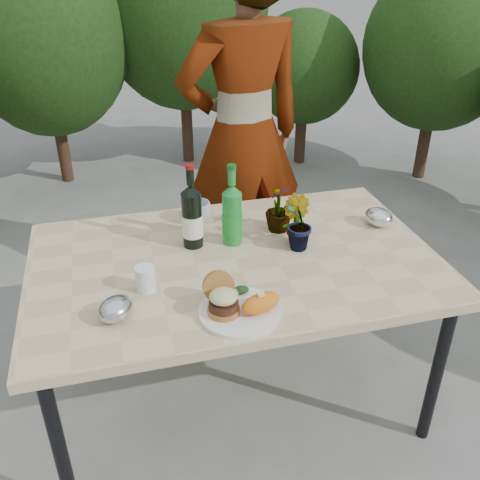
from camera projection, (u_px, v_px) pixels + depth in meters
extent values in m
plane|color=slate|center=(236.00, 395.00, 2.49)|extent=(80.00, 80.00, 0.00)
cube|color=beige|center=(235.00, 263.00, 2.13)|extent=(1.60, 1.00, 0.04)
cylinder|color=black|center=(60.00, 450.00, 1.81)|extent=(0.05, 0.05, 0.71)
cylinder|color=black|center=(437.00, 373.00, 2.12)|extent=(0.05, 0.05, 0.71)
cylinder|color=black|center=(65.00, 305.00, 2.51)|extent=(0.05, 0.05, 0.71)
cylinder|color=black|center=(348.00, 263.00, 2.83)|extent=(0.05, 0.05, 0.71)
cylinder|color=#382316|center=(65.00, 157.00, 4.56)|extent=(0.10, 0.10, 0.42)
ellipsoid|color=#234517|center=(42.00, 29.00, 4.05)|extent=(1.33, 1.33, 1.64)
cylinder|color=#382316|center=(188.00, 134.00, 4.95)|extent=(0.10, 0.10, 0.50)
cylinder|color=#382316|center=(300.00, 142.00, 4.95)|extent=(0.10, 0.10, 0.38)
ellipsoid|color=#234517|center=(304.00, 68.00, 4.61)|extent=(0.95, 0.95, 0.96)
cylinder|color=#382316|center=(422.00, 153.00, 4.63)|extent=(0.10, 0.10, 0.44)
ellipsoid|color=#234517|center=(441.00, 47.00, 4.19)|extent=(1.21, 1.21, 1.32)
cylinder|color=white|center=(240.00, 312.00, 1.81)|extent=(0.28, 0.28, 0.01)
cylinder|color=#B7722D|center=(224.00, 310.00, 1.79)|extent=(0.11, 0.11, 0.02)
cylinder|color=#472314|center=(224.00, 305.00, 1.78)|extent=(0.10, 0.10, 0.02)
ellipsoid|color=beige|center=(223.00, 296.00, 1.76)|extent=(0.10, 0.10, 0.04)
cylinder|color=#B7722D|center=(219.00, 286.00, 1.83)|extent=(0.11, 0.06, 0.11)
ellipsoid|color=orange|center=(261.00, 303.00, 1.79)|extent=(0.17, 0.12, 0.06)
ellipsoid|color=olive|center=(233.00, 292.00, 1.88)|extent=(0.04, 0.04, 0.02)
ellipsoid|color=#193814|center=(241.00, 290.00, 1.89)|extent=(0.06, 0.04, 0.03)
cylinder|color=black|center=(192.00, 220.00, 2.15)|extent=(0.08, 0.08, 0.23)
cylinder|color=white|center=(193.00, 225.00, 2.16)|extent=(0.09, 0.09, 0.09)
cone|color=black|center=(191.00, 189.00, 2.09)|extent=(0.08, 0.08, 0.04)
cylinder|color=black|center=(190.00, 177.00, 2.06)|extent=(0.03, 0.03, 0.07)
cylinder|color=maroon|center=(190.00, 167.00, 2.04)|extent=(0.04, 0.04, 0.02)
cylinder|color=#18852B|center=(232.00, 218.00, 2.18)|extent=(0.08, 0.08, 0.22)
cylinder|color=#198C26|center=(232.00, 223.00, 2.19)|extent=(0.08, 0.08, 0.09)
cone|color=#18852B|center=(232.00, 189.00, 2.11)|extent=(0.08, 0.08, 0.04)
cylinder|color=#18852B|center=(232.00, 177.00, 2.09)|extent=(0.03, 0.03, 0.07)
cylinder|color=#0C5919|center=(232.00, 167.00, 2.06)|extent=(0.04, 0.04, 0.02)
cylinder|color=white|center=(145.00, 279.00, 1.91)|extent=(0.07, 0.07, 0.09)
imported|color=#28541C|center=(295.00, 221.00, 2.18)|extent=(0.12, 0.13, 0.21)
imported|color=#2E5D20|center=(297.00, 223.00, 2.14)|extent=(0.15, 0.16, 0.22)
imported|color=#2B581E|center=(279.00, 208.00, 2.27)|extent=(0.16, 0.16, 0.21)
imported|color=silver|center=(198.00, 212.00, 2.37)|extent=(0.15, 0.15, 0.09)
ellipsoid|color=#B0B2B7|center=(116.00, 309.00, 1.77)|extent=(0.17, 0.17, 0.08)
ellipsoid|color=silver|center=(379.00, 217.00, 2.34)|extent=(0.15, 0.16, 0.08)
imported|color=#9B664D|center=(243.00, 137.00, 2.74)|extent=(0.78, 0.59, 1.92)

